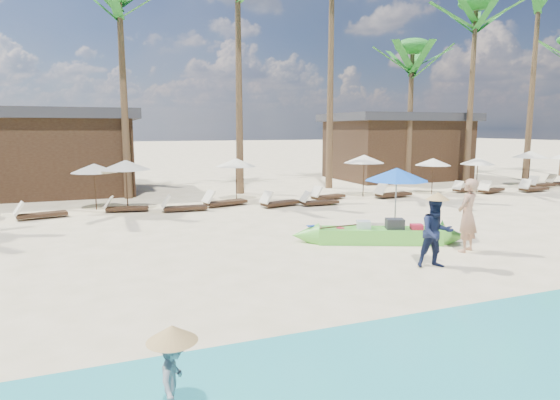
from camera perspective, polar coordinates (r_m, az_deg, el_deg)
name	(u,v)px	position (r m, az deg, el deg)	size (l,w,h in m)	color
ground	(320,278)	(10.71, 4.94, -9.41)	(240.00, 240.00, 0.00)	#FBE1B9
wet_sand_strip	(492,394)	(6.94, 24.46, -20.73)	(240.00, 4.50, 0.01)	tan
green_canoe	(379,235)	(14.03, 11.98, -4.18)	(5.41, 2.50, 0.73)	#5CCB3E
tourist	(467,215)	(13.62, 21.88, -1.76)	(0.73, 0.48, 2.00)	tan
vendor_green	(436,233)	(11.84, 18.48, -3.78)	(0.83, 0.65, 1.72)	#151D3B
vendor_yellow	(174,376)	(5.58, -12.85, -20.21)	(0.60, 0.35, 0.94)	gray
blue_umbrella	(397,174)	(14.99, 14.03, 3.05)	(1.97, 1.97, 2.12)	#99999E
resort_parasol_4	(94,168)	(20.59, -21.73, 3.63)	(1.86, 1.86, 1.91)	#372616
lounger_4_left	(38,214)	(19.54, -27.41, -1.47)	(1.88, 0.95, 0.61)	#372616
lounger_4_right	(124,207)	(19.82, -18.47, -0.85)	(1.77, 0.82, 0.58)	#372616
resort_parasol_5	(126,165)	(19.90, -18.29, 4.07)	(2.01, 2.01, 2.07)	#372616
lounger_5_left	(182,207)	(19.30, -11.87, -0.79)	(1.82, 0.61, 0.61)	#372616
resort_parasol_6	(236,162)	(21.82, -5.39, 4.58)	(1.91, 1.91, 1.96)	#372616
lounger_6_left	(223,201)	(20.29, -6.99, -0.16)	(2.04, 1.08, 0.66)	#372616
lounger_6_right	(279,202)	(20.02, -0.18, -0.24)	(1.95, 1.06, 0.64)	#372616
resort_parasol_7	(364,159)	(23.29, 10.20, 4.96)	(2.00, 2.00, 2.06)	#372616
lounger_7_left	(318,201)	(20.42, 4.60, -0.15)	(1.71, 0.53, 0.58)	#372616
lounger_7_right	(326,196)	(22.08, 5.65, 0.53)	(1.88, 0.99, 0.61)	#372616
resort_parasol_8	(433,162)	(24.97, 18.17, 4.44)	(1.79, 1.79, 1.84)	#372616
lounger_8_left	(391,193)	(23.28, 13.42, 0.80)	(2.00, 0.83, 0.66)	#372616
resort_parasol_9	(478,161)	(26.54, 22.99, 4.40)	(1.78, 1.78, 1.83)	#372616
lounger_9_left	(464,189)	(26.55, 21.51, 1.30)	(1.70, 0.90, 0.55)	#372616
lounger_9_right	(490,189)	(26.60, 24.27, 1.20)	(1.93, 1.13, 0.63)	#372616
resort_parasol_10	(531,154)	(30.77, 28.23, 4.93)	(2.00, 2.00, 2.06)	#372616
lounger_10_left	(532,188)	(28.16, 28.42, 1.29)	(1.87, 0.74, 0.62)	#372616
lounger_10_right	(540,184)	(30.32, 29.10, 1.69)	(1.84, 0.70, 0.61)	#372616
lounger_11_left	(560,182)	(32.01, 30.95, 1.86)	(1.86, 0.85, 0.61)	#372616
palm_3	(120,12)	(24.04, -18.97, 20.87)	(2.08, 2.08, 10.52)	brown
palm_4	(238,2)	(24.86, -5.17, 22.93)	(2.08, 2.08, 11.70)	brown
palm_6	(412,64)	(29.55, 15.80, 15.63)	(2.08, 2.08, 8.51)	brown
palm_7	(475,32)	(31.55, 22.66, 18.40)	(2.08, 2.08, 11.08)	brown
palm_8	(538,16)	(34.70, 28.93, 19.05)	(2.08, 2.08, 12.70)	brown
pavilion_west	(27,151)	(26.91, -28.50, 5.24)	(10.80, 6.60, 4.30)	#372616
pavilion_east	(396,146)	(32.44, 13.96, 6.45)	(8.80, 6.60, 4.30)	#372616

